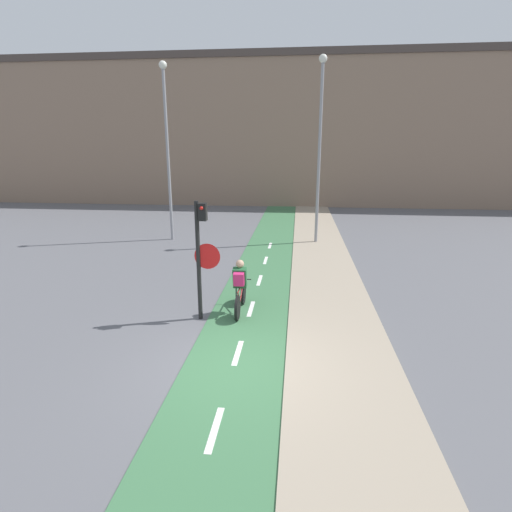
{
  "coord_description": "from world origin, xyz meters",
  "views": [
    {
      "loc": [
        1.24,
        -7.38,
        4.43
      ],
      "look_at": [
        0.0,
        4.34,
        1.2
      ],
      "focal_mm": 28.0,
      "sensor_mm": 36.0,
      "label": 1
    }
  ],
  "objects_px": {
    "traffic_light_pole": "(201,248)",
    "street_lamp_far": "(167,137)",
    "cyclist_near": "(240,288)",
    "street_lamp_sidewalk": "(320,135)"
  },
  "relations": [
    {
      "from": "traffic_light_pole",
      "to": "street_lamp_far",
      "type": "height_order",
      "value": "street_lamp_far"
    },
    {
      "from": "traffic_light_pole",
      "to": "street_lamp_far",
      "type": "xyz_separation_m",
      "value": [
        -3.73,
        9.13,
        2.91
      ]
    },
    {
      "from": "street_lamp_far",
      "to": "street_lamp_sidewalk",
      "type": "relative_size",
      "value": 0.99
    },
    {
      "from": "cyclist_near",
      "to": "traffic_light_pole",
      "type": "bearing_deg",
      "value": -150.44
    },
    {
      "from": "street_lamp_far",
      "to": "street_lamp_sidewalk",
      "type": "distance_m",
      "value": 7.04
    },
    {
      "from": "street_lamp_far",
      "to": "traffic_light_pole",
      "type": "bearing_deg",
      "value": -67.79
    },
    {
      "from": "traffic_light_pole",
      "to": "street_lamp_far",
      "type": "bearing_deg",
      "value": 112.21
    },
    {
      "from": "traffic_light_pole",
      "to": "cyclist_near",
      "type": "height_order",
      "value": "traffic_light_pole"
    },
    {
      "from": "traffic_light_pole",
      "to": "street_lamp_sidewalk",
      "type": "xyz_separation_m",
      "value": [
        3.31,
        9.17,
        2.97
      ]
    },
    {
      "from": "traffic_light_pole",
      "to": "street_lamp_far",
      "type": "distance_m",
      "value": 10.28
    }
  ]
}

